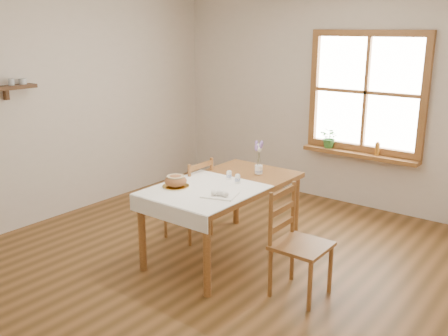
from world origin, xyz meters
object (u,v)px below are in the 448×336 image
Objects in this scene: bread_plate at (176,186)px; chair_left at (188,198)px; dining_table at (224,191)px; flower_vase at (259,170)px; chair_right at (302,244)px.

chair_left is at bearing 121.30° from bread_plate.
chair_left is (-0.58, 0.11, -0.22)m from dining_table.
dining_table is at bearing -103.35° from flower_vase.
flower_vase is (0.11, 0.45, 0.13)m from dining_table.
bread_plate is 2.79× the size of flower_vase.
dining_table is 6.54× the size of bread_plate.
dining_table is 18.23× the size of flower_vase.
flower_vase is (0.37, 0.85, 0.03)m from bread_plate.
chair_right reaches higher than flower_vase.
bread_plate is at bearing -122.65° from dining_table.
dining_table is 1.82× the size of chair_left.
chair_right reaches higher than bread_plate.
chair_left is at bearing 168.83° from dining_table.
dining_table is at bearing 76.29° from chair_right.
bread_plate is 0.93m from flower_vase.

